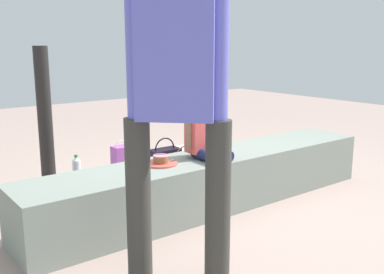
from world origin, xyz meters
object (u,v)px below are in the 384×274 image
at_px(water_bottle_far_side, 160,180).
at_px(handbag_black_leather, 165,160).
at_px(cake_plate, 161,161).
at_px(child_seated, 204,127).
at_px(handbag_brown_canvas, 185,170).
at_px(gift_bag, 128,164).
at_px(water_bottle_near_gift, 77,168).
at_px(cake_box_white, 184,154).
at_px(adult_standing, 177,73).

distance_m(water_bottle_far_side, handbag_black_leather, 0.57).
distance_m(cake_plate, water_bottle_far_side, 0.64).
bearing_deg(child_seated, water_bottle_far_side, 95.15).
bearing_deg(cake_plate, handbag_brown_canvas, 41.18).
distance_m(cake_plate, gift_bag, 0.88).
height_order(water_bottle_near_gift, cake_box_white, water_bottle_near_gift).
relative_size(adult_standing, water_bottle_far_side, 8.61).
bearing_deg(handbag_black_leather, water_bottle_far_side, -128.11).
distance_m(water_bottle_far_side, cake_box_white, 1.00).
distance_m(water_bottle_far_side, handbag_brown_canvas, 0.27).
bearing_deg(cake_plate, handbag_black_leather, 54.85).
bearing_deg(water_bottle_far_side, handbag_black_leather, 51.89).
relative_size(adult_standing, gift_bag, 4.54).
relative_size(cake_plate, handbag_black_leather, 0.71).
distance_m(adult_standing, handbag_black_leather, 2.15).
distance_m(gift_bag, water_bottle_near_gift, 0.47).
height_order(child_seated, cake_plate, child_seated).
distance_m(cake_plate, handbag_black_leather, 1.16).
relative_size(handbag_black_leather, handbag_brown_canvas, 0.95).
height_order(cake_plate, water_bottle_near_gift, cake_plate).
xyz_separation_m(water_bottle_near_gift, cake_box_white, (1.14, -0.02, -0.04)).
relative_size(adult_standing, cake_plate, 7.62).
bearing_deg(child_seated, gift_bag, 98.96).
xyz_separation_m(water_bottle_far_side, cake_box_white, (0.74, 0.68, -0.03)).
distance_m(gift_bag, cake_box_white, 0.90).
bearing_deg(water_bottle_near_gift, cake_plate, -85.07).
bearing_deg(water_bottle_far_side, adult_standing, -119.61).
height_order(adult_standing, gift_bag, adult_standing).
xyz_separation_m(cake_box_white, handbag_black_leather, (-0.39, -0.23, 0.05)).
distance_m(water_bottle_near_gift, handbag_black_leather, 0.79).
relative_size(child_seated, gift_bag, 1.28).
height_order(cake_plate, handbag_brown_canvas, cake_plate).
relative_size(child_seated, cake_box_white, 1.74).
bearing_deg(child_seated, handbag_black_leather, 72.04).
distance_m(gift_bag, handbag_black_leather, 0.45).
bearing_deg(water_bottle_near_gift, adult_standing, -98.52).
distance_m(cake_plate, water_bottle_near_gift, 1.21).
xyz_separation_m(child_seated, cake_box_white, (0.69, 1.18, -0.53)).
bearing_deg(adult_standing, gift_bag, 69.08).
distance_m(child_seated, water_bottle_far_side, 0.71).
height_order(child_seated, handbag_black_leather, child_seated).
relative_size(water_bottle_near_gift, cake_box_white, 0.80).
bearing_deg(gift_bag, child_seated, -81.04).
bearing_deg(water_bottle_near_gift, water_bottle_far_side, -60.37).
bearing_deg(cake_plate, water_bottle_near_gift, 94.93).
height_order(water_bottle_far_side, handbag_brown_canvas, handbag_brown_canvas).
height_order(water_bottle_near_gift, water_bottle_far_side, water_bottle_near_gift).
xyz_separation_m(child_seated, gift_bag, (-0.13, 0.85, -0.43)).
height_order(child_seated, gift_bag, child_seated).
relative_size(cake_plate, gift_bag, 0.60).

